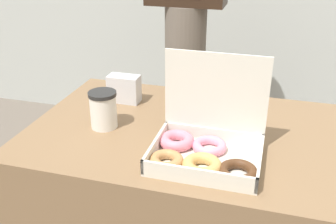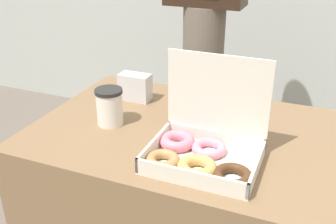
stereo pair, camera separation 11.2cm
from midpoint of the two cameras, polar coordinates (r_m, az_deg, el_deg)
The scene contains 4 objects.
table at distance 1.49m, azimuth 5.14°, elevation -14.73°, with size 1.02×0.69×0.70m.
donut_box at distance 1.11m, azimuth 7.72°, elevation -5.33°, with size 0.32×0.26×0.29m.
coffee_cup at distance 1.30m, azimuth -6.06°, elevation 0.73°, with size 0.09×0.09×0.12m.
napkin_holder at distance 1.49m, azimuth -2.65°, elevation 3.59°, with size 0.12×0.06×0.10m.
Camera 2 is at (0.36, -1.08, 1.31)m, focal length 42.00 mm.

